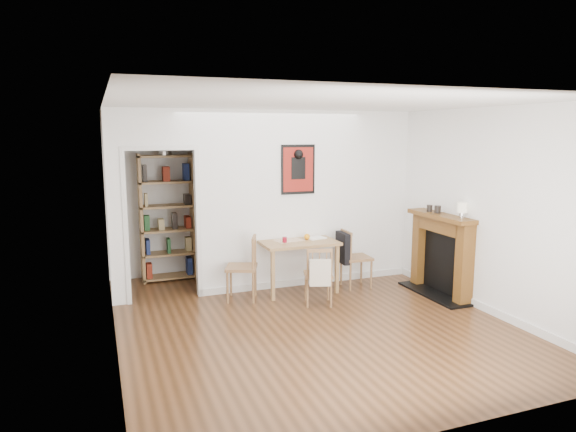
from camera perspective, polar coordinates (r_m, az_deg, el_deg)
name	(u,v)px	position (r m, az deg, el deg)	size (l,w,h in m)	color
ground	(307,319)	(6.49, 2.17, -11.34)	(5.20, 5.20, 0.00)	brown
room_shell	(278,201)	(7.43, -1.07, 1.65)	(5.20, 5.20, 5.20)	white
dining_table	(298,247)	(7.39, 1.13, -3.47)	(1.09, 0.69, 0.74)	#A5854D
chair_left	(242,268)	(7.07, -5.19, -5.80)	(0.58, 0.58, 0.90)	olive
chair_right	(355,257)	(7.70, 7.47, -4.59)	(0.51, 0.45, 0.87)	olive
chair_front	(318,275)	(6.88, 3.38, -6.56)	(0.50, 0.54, 0.80)	olive
bookshelf	(167,218)	(8.15, -13.25, -0.23)	(0.83, 0.33, 1.97)	#A5854D
fireplace	(442,252)	(7.58, 16.71, -3.84)	(0.45, 1.25, 1.16)	brown
red_glass	(285,240)	(7.25, -0.38, -2.67)	(0.06, 0.06, 0.08)	maroon
orange_fruit	(307,237)	(7.47, 2.12, -2.31)	(0.09, 0.09, 0.09)	orange
placemat	(288,240)	(7.41, 0.02, -2.71)	(0.40, 0.30, 0.00)	beige
notebook	(316,238)	(7.56, 3.07, -2.45)	(0.28, 0.20, 0.01)	white
mantel_lamp	(462,208)	(7.16, 18.80, 0.80)	(0.13, 0.13, 0.21)	silver
ceramic_jar_a	(438,209)	(7.51, 16.29, 0.71)	(0.09, 0.09, 0.11)	black
ceramic_jar_b	(429,208)	(7.62, 15.45, 0.83)	(0.08, 0.08, 0.10)	black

